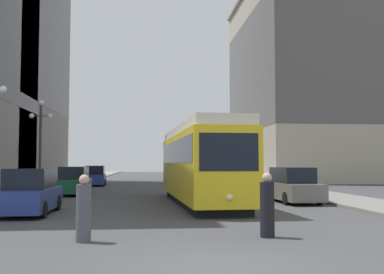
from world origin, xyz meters
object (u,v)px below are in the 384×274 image
Objects in this scene: pedestrian_crossing_far at (267,207)px; parked_car_left_mid at (30,193)px; lamp_post_left_far at (40,132)px; parked_car_right_far at (292,186)px; parked_car_left_near at (74,182)px; streetcar at (200,162)px; pedestrian_crossing_near at (84,211)px; transit_bus at (209,164)px; parked_car_left_far at (95,176)px.

parked_car_left_mid is at bearing -82.63° from pedestrian_crossing_far.
parked_car_right_far is at bearing -21.66° from lamp_post_left_far.
parked_car_left_near is at bearing -108.90° from pedestrian_crossing_far.
streetcar is at bearing -32.22° from lamp_post_left_far.
lamp_post_left_far is (-1.90, 9.85, 3.11)m from parked_car_left_mid.
parked_car_left_near is 19.09m from pedestrian_crossing_far.
parked_car_right_far reaches higher than pedestrian_crossing_near.
streetcar is 17.13m from transit_bus.
parked_car_left_far is at bearing -118.49° from pedestrian_crossing_far.
parked_car_left_near and parked_car_left_mid have the same top height.
transit_bus is 28.56m from pedestrian_crossing_near.
parked_car_left_mid is 12.95m from parked_car_right_far.
lamp_post_left_far reaches higher than streetcar.
parked_car_left_far is 2.82× the size of pedestrian_crossing_far.
streetcar is at bearing 0.50° from parked_car_right_far.
pedestrian_crossing_near is at bearing -87.16° from parked_car_left_far.
parked_car_right_far is 0.87× the size of lamp_post_left_far.
pedestrian_crossing_far is at bearing -58.85° from lamp_post_left_far.
lamp_post_left_far is (-14.13, 5.61, 3.11)m from parked_car_right_far.
parked_car_left_mid is 23.13m from parked_car_left_far.
parked_car_right_far is 11.53m from pedestrian_crossing_far.
parked_car_left_near is at bearing 28.48° from lamp_post_left_far.
lamp_post_left_far reaches higher than parked_car_left_mid.
parked_car_left_mid is (-7.35, -4.02, -1.26)m from streetcar.
transit_bus reaches higher than pedestrian_crossing_far.
pedestrian_crossing_near is 4.94m from pedestrian_crossing_far.
lamp_post_left_far is (-9.87, 16.32, 3.13)m from pedestrian_crossing_far.
parked_car_left_mid is at bearing -41.90° from pedestrian_crossing_near.
lamp_post_left_far is at bearing 145.26° from streetcar.
pedestrian_crossing_near is (3.04, -6.71, -0.03)m from parked_car_left_mid.
lamp_post_left_far is (-12.11, -11.06, 2.01)m from transit_bus.
pedestrian_crossing_far is (7.97, -29.60, -0.02)m from parked_car_left_far.
parked_car_left_near and parked_car_right_far have the same top height.
pedestrian_crossing_far is at bearing -92.57° from transit_bus.
parked_car_right_far is at bearing -60.05° from parked_car_left_far.
transit_bus is 2.60× the size of parked_car_left_mid.
parked_car_left_mid is 7.36m from pedestrian_crossing_near.
pedestrian_crossing_near is at bearing -40.77° from pedestrian_crossing_far.
parked_car_left_mid and parked_car_left_far have the same top height.
streetcar is 3.13× the size of parked_car_left_near.
parked_car_right_far reaches higher than pedestrian_crossing_far.
parked_car_left_far is 0.86× the size of lamp_post_left_far.
streetcar is 11.64m from pedestrian_crossing_near.
transit_bus is at bearing -80.81° from pedestrian_crossing_near.
streetcar is 2.30× the size of lamp_post_left_far.
pedestrian_crossing_far is (7.97, -17.35, -0.02)m from parked_car_left_near.
parked_car_left_far is (-10.21, 2.22, -1.10)m from transit_bus.
parked_car_left_near is 17.85m from pedestrian_crossing_near.
parked_car_left_far is (-0.00, 23.13, 0.00)m from parked_car_left_mid.
transit_bus is 6.81× the size of pedestrian_crossing_near.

